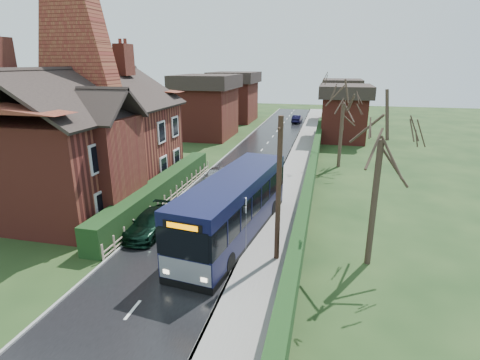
% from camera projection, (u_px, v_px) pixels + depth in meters
% --- Properties ---
extents(ground, '(140.00, 140.00, 0.00)m').
position_uv_depth(ground, '(189.00, 241.00, 19.81)').
color(ground, '#364E21').
rests_on(ground, ground).
extents(road, '(6.00, 100.00, 0.02)m').
position_uv_depth(road, '(235.00, 184.00, 29.09)').
color(road, black).
rests_on(road, ground).
extents(pavement, '(2.50, 100.00, 0.14)m').
position_uv_depth(pavement, '(289.00, 187.00, 28.14)').
color(pavement, slate).
rests_on(pavement, ground).
extents(kerb_right, '(0.12, 100.00, 0.14)m').
position_uv_depth(kerb_right, '(274.00, 186.00, 28.40)').
color(kerb_right, gray).
rests_on(kerb_right, ground).
extents(kerb_left, '(0.12, 100.00, 0.10)m').
position_uv_depth(kerb_left, '(198.00, 180.00, 29.74)').
color(kerb_left, gray).
rests_on(kerb_left, ground).
extents(front_hedge, '(1.20, 16.00, 1.60)m').
position_uv_depth(front_hedge, '(160.00, 191.00, 25.06)').
color(front_hedge, black).
rests_on(front_hedge, ground).
extents(picket_fence, '(0.10, 16.00, 0.90)m').
position_uv_depth(picket_fence, '(171.00, 197.00, 25.00)').
color(picket_fence, tan).
rests_on(picket_fence, ground).
extents(right_wall_hedge, '(0.60, 50.00, 1.80)m').
position_uv_depth(right_wall_hedge, '(311.00, 176.00, 27.51)').
color(right_wall_hedge, maroon).
rests_on(right_wall_hedge, ground).
extents(brick_house, '(9.30, 14.60, 10.30)m').
position_uv_depth(brick_house, '(88.00, 136.00, 24.84)').
color(brick_house, maroon).
rests_on(brick_house, ground).
extents(bus, '(3.93, 11.23, 3.34)m').
position_uv_depth(bus, '(234.00, 208.00, 19.84)').
color(bus, black).
rests_on(bus, ground).
extents(car_silver, '(1.49, 3.63, 1.23)m').
position_uv_depth(car_silver, '(215.00, 176.00, 28.94)').
color(car_silver, '#9D9DA1').
rests_on(car_silver, ground).
extents(car_green, '(1.72, 4.21, 1.22)m').
position_uv_depth(car_green, '(151.00, 223.00, 20.51)').
color(car_green, black).
rests_on(car_green, ground).
extents(car_distant, '(1.49, 3.74, 1.21)m').
position_uv_depth(car_distant, '(297.00, 119.00, 58.34)').
color(car_distant, black).
rests_on(car_distant, ground).
extents(bus_stop_sign, '(0.21, 0.44, 2.99)m').
position_uv_depth(bus_stop_sign, '(245.00, 216.00, 17.95)').
color(bus_stop_sign, slate).
rests_on(bus_stop_sign, ground).
extents(telegraph_pole, '(0.24, 0.89, 6.87)m').
position_uv_depth(telegraph_pole, '(279.00, 192.00, 16.79)').
color(telegraph_pole, black).
rests_on(telegraph_pole, ground).
extents(tree_right_near, '(3.90, 3.90, 8.41)m').
position_uv_depth(tree_right_near, '(382.00, 130.00, 15.71)').
color(tree_right_near, '#35271F').
rests_on(tree_right_near, ground).
extents(tree_right_far, '(4.20, 4.20, 8.11)m').
position_uv_depth(tree_right_far, '(344.00, 99.00, 32.05)').
color(tree_right_far, '#3E2D24').
rests_on(tree_right_far, ground).
extents(tree_house_side, '(4.07, 4.07, 9.25)m').
position_uv_depth(tree_house_side, '(94.00, 87.00, 32.97)').
color(tree_house_side, '#3A2C22').
rests_on(tree_house_side, ground).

